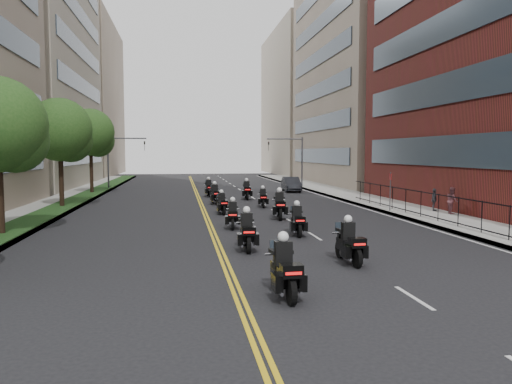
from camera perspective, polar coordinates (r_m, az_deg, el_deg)
ground at (r=13.31m, az=4.80°, el=-12.55°), size 160.00×160.00×0.00m
sidewalk_right at (r=40.44m, az=13.14°, el=-1.01°), size 4.00×90.00×0.15m
sidewalk_left at (r=38.63m, az=-22.11°, el=-1.49°), size 4.00×90.00×0.15m
grass_strip at (r=38.44m, az=-20.96°, el=-1.34°), size 2.00×90.00×0.04m
building_right_tan at (r=66.07m, az=13.63°, el=14.08°), size 15.11×28.00×30.00m
building_right_far at (r=94.07m, az=6.58°, el=10.06°), size 15.00×28.00×26.00m
building_left_mid at (r=64.63m, az=-26.61°, el=15.76°), size 16.11×28.00×34.00m
building_left_far at (r=92.80m, az=-20.75°, el=9.88°), size 16.00×28.00×26.00m
iron_fence at (r=28.26m, az=21.08°, el=-1.86°), size 0.05×28.00×1.50m
street_trees at (r=32.03m, az=-23.38°, el=6.36°), size 4.40×38.40×7.98m
traffic_signal_right at (r=55.79m, az=4.33°, el=4.32°), size 4.09×0.20×5.60m
traffic_signal_left at (r=54.76m, az=-15.57°, el=4.16°), size 4.09×0.20×5.60m
motorcycle_0 at (r=13.64m, az=3.26°, el=-9.06°), size 0.56×2.41×1.78m
motorcycle_1 at (r=17.94m, az=10.61°, el=-5.92°), size 0.54×2.31×1.71m
motorcycle_2 at (r=20.00m, az=-1.04°, el=-4.70°), size 0.58×2.38×1.76m
motorcycle_3 at (r=23.61m, az=4.73°, el=-3.40°), size 0.59×2.23×1.65m
motorcycle_4 at (r=25.74m, az=-2.68°, el=-2.76°), size 0.61×2.19×1.62m
motorcycle_5 at (r=29.37m, az=2.70°, el=-1.67°), size 0.75×2.51×1.86m
motorcycle_6 at (r=31.68m, az=-3.92°, el=-1.43°), size 0.59×2.12×1.56m
motorcycle_7 at (r=35.63m, az=0.80°, el=-0.76°), size 0.60×2.10×1.55m
motorcycle_8 at (r=37.91m, az=-4.71°, el=-0.35°), size 0.65×2.35×1.74m
motorcycle_9 at (r=41.54m, az=-1.07°, el=0.12°), size 0.59×2.42×1.78m
motorcycle_10 at (r=44.38m, az=-5.41°, el=0.36°), size 0.61×2.36×1.74m
parked_sedan at (r=50.01m, az=4.05°, el=0.88°), size 1.85×4.51×1.45m
pedestrian_b at (r=32.85m, az=21.51°, el=-0.90°), size 0.78×0.92×1.64m
pedestrian_c at (r=34.00m, az=19.69°, el=-0.84°), size 0.72×0.92×1.45m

